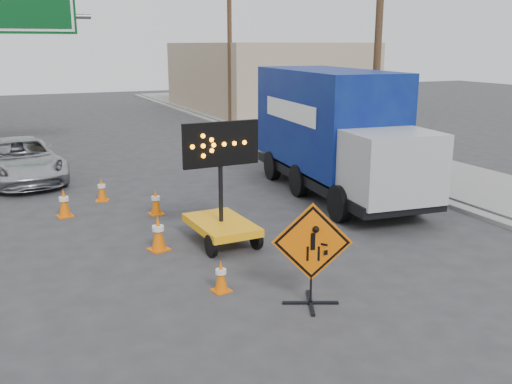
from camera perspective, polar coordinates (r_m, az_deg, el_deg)
ground at (r=9.40m, az=6.89°, el=-14.22°), size 100.00×100.00×0.00m
curb_right at (r=25.25m, az=3.37°, el=4.39°), size 0.40×60.00×0.12m
sidewalk_right at (r=26.38m, az=7.82°, el=4.75°), size 4.00×60.00×0.15m
building_right_far at (r=40.93m, az=0.85°, el=11.47°), size 10.00×14.00×4.60m
utility_pole_near at (r=21.02m, az=12.12°, el=14.73°), size 1.80×0.26×9.00m
utility_pole_far at (r=33.37m, az=-2.65°, el=14.85°), size 1.80×0.26×9.00m
construction_sign at (r=10.06m, az=5.60°, el=-5.99°), size 1.31×0.94×1.88m
arrow_board at (r=13.20m, az=-3.51°, el=-2.50°), size 1.81×2.06×2.86m
pickup_truck at (r=20.83m, az=-22.48°, el=2.97°), size 2.93×5.39×1.43m
box_truck at (r=17.58m, az=7.77°, el=5.25°), size 3.13×8.12×3.76m
cone_a at (r=10.79m, az=-3.53°, el=-8.35°), size 0.37×0.37×0.63m
cone_b at (r=12.99m, az=-9.75°, el=-4.05°), size 0.52×0.52×0.82m
cone_c at (r=15.72m, az=-9.99°, el=-0.95°), size 0.40×0.40×0.72m
cone_d at (r=16.12m, az=-18.64°, el=-1.02°), size 0.45×0.45×0.78m
cone_e at (r=17.44m, az=-15.17°, el=0.27°), size 0.45×0.45×0.71m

